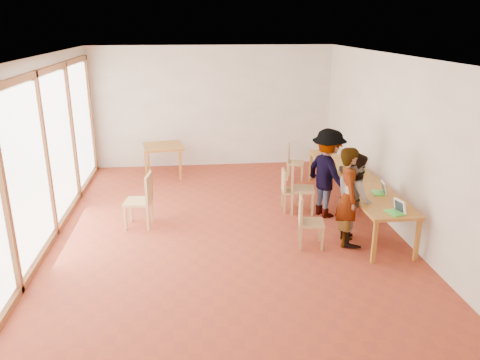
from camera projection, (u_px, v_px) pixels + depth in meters
The scene contains 25 objects.
ground at pixel (225, 228), 8.43m from camera, with size 8.00×8.00×0.00m, color maroon.
wall_back at pixel (212, 107), 11.72m from camera, with size 6.00×0.10×3.00m, color silver.
wall_front at pixel (257, 259), 4.18m from camera, with size 6.00×0.10×3.00m, color silver.
wall_right at pixel (393, 143), 8.25m from camera, with size 0.10×8.00×3.00m, color silver.
window_wall at pixel (44, 152), 7.65m from camera, with size 0.10×8.00×3.00m, color white.
ceiling at pixel (223, 55), 7.46m from camera, with size 6.00×8.00×0.04m, color white.
communal_table at pixel (355, 179), 8.83m from camera, with size 0.80×4.00×0.75m.
side_table at pixel (163, 149), 11.11m from camera, with size 0.90×0.90×0.75m.
chair_near at pixel (306, 216), 7.58m from camera, with size 0.46×0.46×0.46m.
chair_mid at pixel (288, 186), 9.08m from camera, with size 0.40×0.40×0.43m.
chair_far at pixel (297, 183), 8.98m from camera, with size 0.53×0.53×0.51m.
chair_empty at pixel (292, 158), 10.93m from camera, with size 0.47×0.47×0.44m.
chair_spare at pixel (144, 195), 8.30m from camera, with size 0.51×0.51×0.53m.
person_near at pixel (349, 197), 7.59m from camera, with size 0.60×0.40×1.65m, color gray.
person_mid at pixel (355, 198), 7.68m from camera, with size 0.75×0.58×1.53m, color gray.
person_far at pixel (328, 173), 8.71m from camera, with size 1.09×0.63×1.69m, color gray.
laptop_near at pixel (397, 209), 7.11m from camera, with size 0.28×0.30×0.22m.
laptop_mid at pixel (381, 190), 7.92m from camera, with size 0.25×0.28×0.21m.
laptop_far at pixel (350, 162), 9.53m from camera, with size 0.24×0.26×0.19m.
yellow_mug at pixel (351, 169), 9.11m from camera, with size 0.14×0.14×0.11m, color gold.
green_bottle at pixel (364, 166), 8.96m from camera, with size 0.07×0.07×0.28m, color #137A14.
clear_glass at pixel (339, 152), 10.34m from camera, with size 0.07×0.07×0.09m, color silver.
condiment_cup at pixel (348, 177), 8.70m from camera, with size 0.08×0.08×0.06m, color white.
pink_phone at pixel (328, 156), 10.17m from camera, with size 0.05×0.10×0.01m, color #D9405F.
black_pouch at pixel (345, 170), 9.06m from camera, with size 0.16×0.26×0.09m, color black.
Camera 1 is at (-0.54, -7.70, 3.51)m, focal length 35.00 mm.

